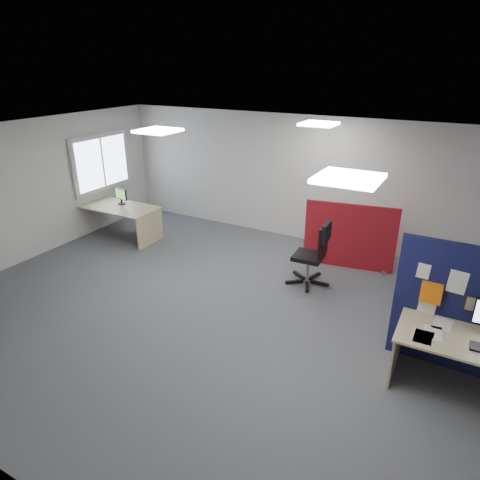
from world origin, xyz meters
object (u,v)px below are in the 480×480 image
at_px(second_desk, 121,213).
at_px(monitor_second, 121,196).
at_px(red_divider, 349,237).
at_px(office_chair, 316,250).

xyz_separation_m(second_desk, monitor_second, (-0.04, 0.11, 0.37)).
relative_size(red_divider, monitor_second, 4.31).
distance_m(red_divider, office_chair, 1.03).
distance_m(red_divider, monitor_second, 5.03).
height_order(red_divider, monitor_second, red_divider).
xyz_separation_m(red_divider, monitor_second, (-4.96, -0.79, 0.30)).
height_order(second_desk, office_chair, office_chair).
bearing_deg(second_desk, office_chair, -1.00).
distance_m(monitor_second, office_chair, 4.64).
bearing_deg(red_divider, second_desk, -178.22).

